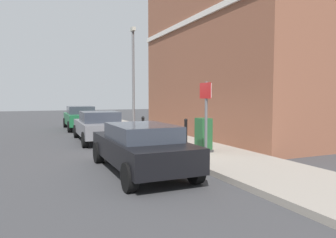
{
  "coord_description": "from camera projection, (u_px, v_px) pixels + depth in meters",
  "views": [
    {
      "loc": [
        -3.77,
        -9.66,
        2.02
      ],
      "look_at": [
        0.95,
        1.03,
        1.2
      ],
      "focal_mm": 33.54,
      "sensor_mm": 36.0,
      "label": 1
    }
  ],
  "objects": [
    {
      "name": "ground",
      "position": [
        155.0,
        158.0,
        10.48
      ],
      "size": [
        80.0,
        80.0,
        0.0
      ],
      "primitive_type": "plane",
      "color": "#38383A"
    },
    {
      "name": "sidewalk",
      "position": [
        145.0,
        134.0,
        16.68
      ],
      "size": [
        2.75,
        30.0,
        0.15
      ],
      "primitive_type": "cube",
      "color": "gray",
      "rests_on": "ground"
    },
    {
      "name": "corner_building",
      "position": [
        249.0,
        51.0,
        16.14
      ],
      "size": [
        7.0,
        11.22,
        8.74
      ],
      "color": "brown",
      "rests_on": "ground"
    },
    {
      "name": "car_black",
      "position": [
        141.0,
        146.0,
        8.41
      ],
      "size": [
        1.82,
        4.37,
        1.3
      ],
      "rotation": [
        0.0,
        0.0,
        1.57
      ],
      "color": "black",
      "rests_on": "ground"
    },
    {
      "name": "car_grey",
      "position": [
        99.0,
        126.0,
        14.25
      ],
      "size": [
        2.0,
        4.44,
        1.37
      ],
      "rotation": [
        0.0,
        0.0,
        1.54
      ],
      "color": "slate",
      "rests_on": "ground"
    },
    {
      "name": "car_green",
      "position": [
        81.0,
        117.0,
        19.6
      ],
      "size": [
        1.92,
        4.34,
        1.45
      ],
      "rotation": [
        0.0,
        0.0,
        1.55
      ],
      "color": "#195933",
      "rests_on": "ground"
    },
    {
      "name": "utility_cabinet",
      "position": [
        203.0,
        136.0,
        10.78
      ],
      "size": [
        0.46,
        0.61,
        1.15
      ],
      "color": "#1E4C28",
      "rests_on": "sidewalk"
    },
    {
      "name": "bollard_near_cabinet",
      "position": [
        186.0,
        131.0,
        12.21
      ],
      "size": [
        0.14,
        0.14,
        1.04
      ],
      "color": "black",
      "rests_on": "sidewalk"
    },
    {
      "name": "bollard_far_kerb",
      "position": [
        143.0,
        127.0,
        13.58
      ],
      "size": [
        0.14,
        0.14,
        1.04
      ],
      "color": "black",
      "rests_on": "sidewalk"
    },
    {
      "name": "street_sign",
      "position": [
        206.0,
        110.0,
        8.79
      ],
      "size": [
        0.08,
        0.6,
        2.3
      ],
      "color": "#59595B",
      "rests_on": "sidewalk"
    },
    {
      "name": "lamppost",
      "position": [
        133.0,
        74.0,
        17.53
      ],
      "size": [
        0.2,
        0.44,
        5.72
      ],
      "color": "#59595B",
      "rests_on": "sidewalk"
    }
  ]
}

